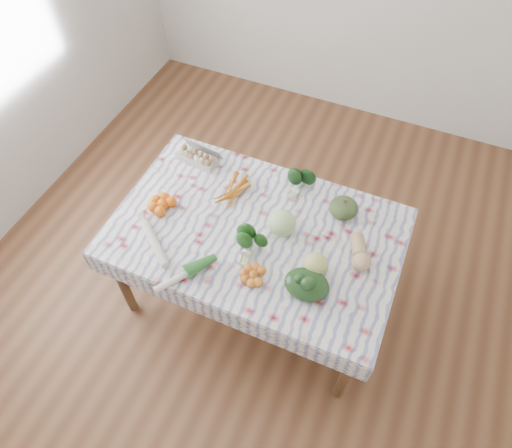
{
  "coord_description": "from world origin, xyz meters",
  "views": [
    {
      "loc": [
        0.62,
        -1.43,
        2.89
      ],
      "look_at": [
        0.0,
        0.0,
        0.82
      ],
      "focal_mm": 32.0,
      "sensor_mm": 36.0,
      "label": 1
    }
  ],
  "objects_px": {
    "dining_table": "(256,238)",
    "grapefruit": "(316,265)",
    "egg_carton": "(196,158)",
    "kabocha_squash": "(344,208)",
    "butternut_squash": "(360,252)",
    "cabbage": "(282,223)"
  },
  "relations": [
    {
      "from": "egg_carton",
      "to": "butternut_squash",
      "type": "relative_size",
      "value": 1.22
    },
    {
      "from": "dining_table",
      "to": "butternut_squash",
      "type": "relative_size",
      "value": 7.13
    },
    {
      "from": "dining_table",
      "to": "butternut_squash",
      "type": "xyz_separation_m",
      "value": [
        0.59,
        0.06,
        0.14
      ]
    },
    {
      "from": "dining_table",
      "to": "grapefruit",
      "type": "distance_m",
      "value": 0.45
    },
    {
      "from": "kabocha_squash",
      "to": "egg_carton",
      "type": "bearing_deg",
      "value": 177.9
    },
    {
      "from": "cabbage",
      "to": "grapefruit",
      "type": "distance_m",
      "value": 0.32
    },
    {
      "from": "egg_carton",
      "to": "grapefruit",
      "type": "xyz_separation_m",
      "value": [
        0.97,
        -0.48,
        0.03
      ]
    },
    {
      "from": "cabbage",
      "to": "butternut_squash",
      "type": "height_order",
      "value": "cabbage"
    },
    {
      "from": "kabocha_squash",
      "to": "cabbage",
      "type": "xyz_separation_m",
      "value": [
        -0.28,
        -0.26,
        0.02
      ]
    },
    {
      "from": "egg_carton",
      "to": "butternut_squash",
      "type": "distance_m",
      "value": 1.2
    },
    {
      "from": "dining_table",
      "to": "cabbage",
      "type": "xyz_separation_m",
      "value": [
        0.14,
        0.05,
        0.16
      ]
    },
    {
      "from": "kabocha_squash",
      "to": "grapefruit",
      "type": "distance_m",
      "value": 0.44
    },
    {
      "from": "kabocha_squash",
      "to": "cabbage",
      "type": "distance_m",
      "value": 0.39
    },
    {
      "from": "butternut_squash",
      "to": "grapefruit",
      "type": "relative_size",
      "value": 1.68
    },
    {
      "from": "kabocha_squash",
      "to": "butternut_squash",
      "type": "bearing_deg",
      "value": -56.66
    },
    {
      "from": "kabocha_squash",
      "to": "butternut_squash",
      "type": "height_order",
      "value": "kabocha_squash"
    },
    {
      "from": "grapefruit",
      "to": "egg_carton",
      "type": "bearing_deg",
      "value": 153.72
    },
    {
      "from": "kabocha_squash",
      "to": "dining_table",
      "type": "bearing_deg",
      "value": -143.42
    },
    {
      "from": "cabbage",
      "to": "butternut_squash",
      "type": "bearing_deg",
      "value": 0.39
    },
    {
      "from": "grapefruit",
      "to": "butternut_squash",
      "type": "bearing_deg",
      "value": 43.79
    },
    {
      "from": "cabbage",
      "to": "butternut_squash",
      "type": "distance_m",
      "value": 0.46
    },
    {
      "from": "cabbage",
      "to": "grapefruit",
      "type": "bearing_deg",
      "value": -34.64
    }
  ]
}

